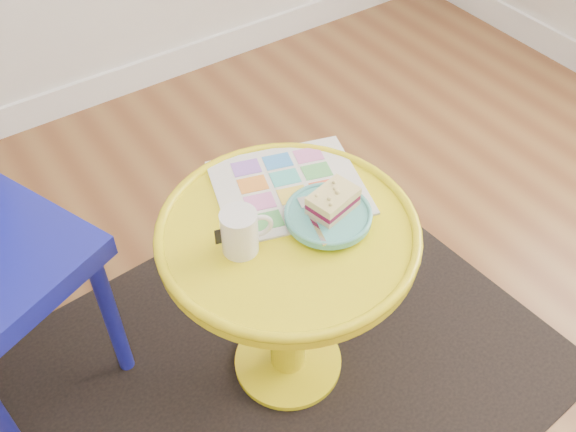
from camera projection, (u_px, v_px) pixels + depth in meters
rug at (288, 363)px, 1.72m from camera, size 1.38×1.19×0.01m
side_table at (288, 274)px, 1.45m from camera, size 0.56×0.56×0.53m
newspaper at (289, 187)px, 1.43m from camera, size 0.39×0.36×0.01m
mug at (241, 231)px, 1.27m from camera, size 0.11×0.08×0.10m
plate at (328, 216)px, 1.35m from camera, size 0.18×0.18×0.02m
cake_slice at (333, 201)px, 1.34m from camera, size 0.12×0.09×0.05m
fork at (312, 219)px, 1.33m from camera, size 0.05×0.14×0.00m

